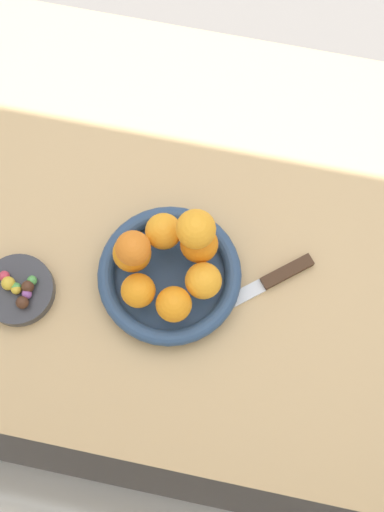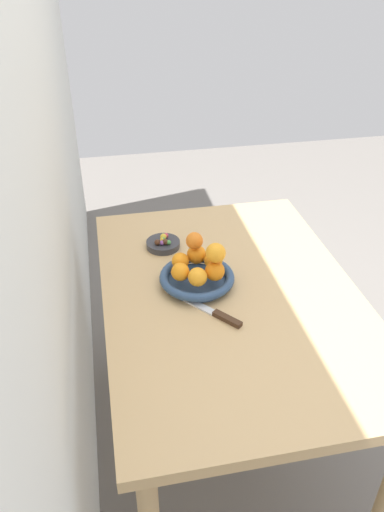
{
  "view_description": "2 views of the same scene",
  "coord_description": "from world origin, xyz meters",
  "px_view_note": "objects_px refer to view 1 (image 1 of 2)",
  "views": [
    {
      "loc": [
        -0.03,
        0.35,
        1.74
      ],
      "look_at": [
        0.03,
        0.07,
        0.8
      ],
      "focal_mm": 45.0,
      "sensor_mm": 36.0,
      "label": 1
    },
    {
      "loc": [
        -1.14,
        0.35,
        1.65
      ],
      "look_at": [
        0.04,
        0.11,
        0.86
      ],
      "focal_mm": 35.0,
      "sensor_mm": 36.0,
      "label": 2
    }
  ],
  "objects_px": {
    "orange_6": "(196,229)",
    "candy_ball_2": "(4,276)",
    "fruit_bowl": "(170,275)",
    "candy_ball_4": "(27,294)",
    "orange_7": "(133,248)",
    "candy_ball_5": "(22,302)",
    "orange_5": "(163,231)",
    "orange_4": "(199,244)",
    "candy_ball_6": "(28,287)",
    "dining_table": "(216,249)",
    "orange_1": "(138,291)",
    "candy_dish": "(18,290)",
    "orange_0": "(132,253)",
    "candy_ball_1": "(32,280)",
    "orange_2": "(174,304)",
    "candy_ball_7": "(16,288)",
    "orange_3": "(203,281)",
    "knife": "(254,289)",
    "candy_ball_3": "(8,283)",
    "candy_ball_0": "(16,289)"
  },
  "relations": [
    {
      "from": "orange_7",
      "to": "candy_ball_0",
      "type": "bearing_deg",
      "value": 22.63
    },
    {
      "from": "candy_ball_1",
      "to": "orange_6",
      "type": "bearing_deg",
      "value": -157.18
    },
    {
      "from": "orange_1",
      "to": "candy_ball_7",
      "type": "bearing_deg",
      "value": 7.68
    },
    {
      "from": "fruit_bowl",
      "to": "candy_dish",
      "type": "relative_size",
      "value": 1.99
    },
    {
      "from": "orange_1",
      "to": "orange_3",
      "type": "bearing_deg",
      "value": -159.74
    },
    {
      "from": "orange_7",
      "to": "candy_ball_1",
      "type": "bearing_deg",
      "value": 19.4
    },
    {
      "from": "candy_ball_7",
      "to": "knife",
      "type": "distance_m",
      "value": 0.37
    },
    {
      "from": "dining_table",
      "to": "orange_1",
      "type": "bearing_deg",
      "value": 54.4
    },
    {
      "from": "orange_1",
      "to": "orange_7",
      "type": "distance_m",
      "value": 0.08
    },
    {
      "from": "fruit_bowl",
      "to": "orange_7",
      "type": "distance_m",
      "value": 0.12
    },
    {
      "from": "orange_7",
      "to": "candy_ball_0",
      "type": "xyz_separation_m",
      "value": [
        0.18,
        0.07,
        -0.1
      ]
    },
    {
      "from": "dining_table",
      "to": "orange_3",
      "type": "bearing_deg",
      "value": 87.15
    },
    {
      "from": "candy_dish",
      "to": "orange_3",
      "type": "bearing_deg",
      "value": -168.26
    },
    {
      "from": "orange_2",
      "to": "knife",
      "type": "xyz_separation_m",
      "value": [
        -0.12,
        -0.06,
        -0.06
      ]
    },
    {
      "from": "orange_2",
      "to": "candy_ball_7",
      "type": "xyz_separation_m",
      "value": [
        0.25,
        0.02,
        -0.04
      ]
    },
    {
      "from": "fruit_bowl",
      "to": "candy_ball_6",
      "type": "relative_size",
      "value": 11.36
    },
    {
      "from": "dining_table",
      "to": "candy_ball_1",
      "type": "height_order",
      "value": "candy_ball_1"
    },
    {
      "from": "candy_ball_6",
      "to": "orange_6",
      "type": "bearing_deg",
      "value": -155.14
    },
    {
      "from": "orange_5",
      "to": "candy_ball_5",
      "type": "relative_size",
      "value": 2.82
    },
    {
      "from": "orange_7",
      "to": "orange_1",
      "type": "bearing_deg",
      "value": 106.26
    },
    {
      "from": "orange_1",
      "to": "orange_7",
      "type": "xyz_separation_m",
      "value": [
        0.01,
        -0.05,
        0.06
      ]
    },
    {
      "from": "dining_table",
      "to": "candy_dish",
      "type": "xyz_separation_m",
      "value": [
        0.29,
        0.16,
        0.1
      ]
    },
    {
      "from": "orange_7",
      "to": "candy_ball_5",
      "type": "height_order",
      "value": "orange_7"
    },
    {
      "from": "orange_6",
      "to": "candy_ball_2",
      "type": "relative_size",
      "value": 3.4
    },
    {
      "from": "candy_dish",
      "to": "orange_0",
      "type": "relative_size",
      "value": 1.93
    },
    {
      "from": "orange_0",
      "to": "candy_ball_3",
      "type": "distance_m",
      "value": 0.2
    },
    {
      "from": "candy_ball_0",
      "to": "orange_1",
      "type": "bearing_deg",
      "value": -171.67
    },
    {
      "from": "orange_4",
      "to": "knife",
      "type": "relative_size",
      "value": 0.28
    },
    {
      "from": "candy_dish",
      "to": "orange_7",
      "type": "xyz_separation_m",
      "value": [
        -0.18,
        -0.07,
        0.11
      ]
    },
    {
      "from": "candy_dish",
      "to": "orange_2",
      "type": "bearing_deg",
      "value": -176.47
    },
    {
      "from": "dining_table",
      "to": "fruit_bowl",
      "type": "bearing_deg",
      "value": 56.7
    },
    {
      "from": "orange_5",
      "to": "orange_6",
      "type": "height_order",
      "value": "orange_6"
    },
    {
      "from": "orange_1",
      "to": "candy_ball_2",
      "type": "distance_m",
      "value": 0.22
    },
    {
      "from": "orange_2",
      "to": "candy_ball_0",
      "type": "xyz_separation_m",
      "value": [
        0.25,
        0.02,
        -0.04
      ]
    },
    {
      "from": "orange_4",
      "to": "candy_ball_0",
      "type": "relative_size",
      "value": 3.54
    },
    {
      "from": "candy_dish",
      "to": "candy_ball_0",
      "type": "height_order",
      "value": "candy_ball_0"
    },
    {
      "from": "orange_6",
      "to": "orange_4",
      "type": "bearing_deg",
      "value": 157.7
    },
    {
      "from": "candy_ball_5",
      "to": "orange_5",
      "type": "bearing_deg",
      "value": -142.95
    },
    {
      "from": "orange_4",
      "to": "candy_ball_4",
      "type": "xyz_separation_m",
      "value": [
        0.25,
        0.12,
        -0.04
      ]
    },
    {
      "from": "fruit_bowl",
      "to": "candy_ball_4",
      "type": "distance_m",
      "value": 0.22
    },
    {
      "from": "candy_ball_3",
      "to": "orange_2",
      "type": "bearing_deg",
      "value": -177.36
    },
    {
      "from": "orange_1",
      "to": "candy_dish",
      "type": "bearing_deg",
      "value": 7.45
    },
    {
      "from": "orange_6",
      "to": "knife",
      "type": "relative_size",
      "value": 0.28
    },
    {
      "from": "orange_4",
      "to": "orange_6",
      "type": "height_order",
      "value": "orange_6"
    },
    {
      "from": "candy_dish",
      "to": "orange_2",
      "type": "xyz_separation_m",
      "value": [
        -0.25,
        -0.02,
        0.06
      ]
    },
    {
      "from": "orange_3",
      "to": "knife",
      "type": "distance_m",
      "value": 0.1
    },
    {
      "from": "orange_5",
      "to": "orange_3",
      "type": "bearing_deg",
      "value": 139.52
    },
    {
      "from": "orange_5",
      "to": "candy_ball_5",
      "type": "height_order",
      "value": "orange_5"
    },
    {
      "from": "candy_ball_1",
      "to": "orange_4",
      "type": "bearing_deg",
      "value": -158.16
    },
    {
      "from": "dining_table",
      "to": "orange_6",
      "type": "relative_size",
      "value": 18.62
    }
  ]
}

